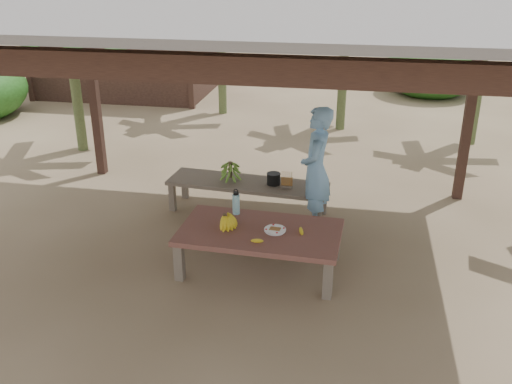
% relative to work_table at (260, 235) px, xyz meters
% --- Properties ---
extents(ground, '(80.00, 80.00, 0.00)m').
position_rel_work_table_xyz_m(ground, '(-0.28, 0.24, -0.43)').
color(ground, brown).
rests_on(ground, ground).
extents(pavilion, '(6.60, 5.60, 2.95)m').
position_rel_work_table_xyz_m(pavilion, '(-0.30, 0.22, 2.34)').
color(pavilion, black).
rests_on(pavilion, ground).
extents(work_table, '(1.84, 1.07, 0.50)m').
position_rel_work_table_xyz_m(work_table, '(0.00, 0.00, 0.00)').
color(work_table, brown).
rests_on(work_table, ground).
extents(bench, '(2.24, 0.79, 0.45)m').
position_rel_work_table_xyz_m(bench, '(-0.44, 1.49, -0.04)').
color(bench, brown).
rests_on(bench, ground).
extents(ripe_banana_bunch, '(0.33, 0.31, 0.17)m').
position_rel_work_table_xyz_m(ripe_banana_bunch, '(-0.41, 0.01, 0.15)').
color(ripe_banana_bunch, yellow).
rests_on(ripe_banana_bunch, work_table).
extents(plate, '(0.24, 0.24, 0.04)m').
position_rel_work_table_xyz_m(plate, '(0.17, -0.01, 0.08)').
color(plate, white).
rests_on(plate, work_table).
extents(loose_banana_front, '(0.15, 0.09, 0.04)m').
position_rel_work_table_xyz_m(loose_banana_front, '(0.02, -0.30, 0.09)').
color(loose_banana_front, yellow).
rests_on(loose_banana_front, work_table).
extents(loose_banana_side, '(0.07, 0.15, 0.04)m').
position_rel_work_table_xyz_m(loose_banana_side, '(0.46, 0.01, 0.09)').
color(loose_banana_side, yellow).
rests_on(loose_banana_side, work_table).
extents(water_flask, '(0.09, 0.09, 0.32)m').
position_rel_work_table_xyz_m(water_flask, '(-0.35, 0.37, 0.20)').
color(water_flask, '#3EB1C2').
rests_on(water_flask, work_table).
extents(green_banana_stalk, '(0.27, 0.27, 0.28)m').
position_rel_work_table_xyz_m(green_banana_stalk, '(-0.68, 1.51, 0.16)').
color(green_banana_stalk, '#598C2D').
rests_on(green_banana_stalk, bench).
extents(cooking_pot, '(0.18, 0.18, 0.15)m').
position_rel_work_table_xyz_m(cooking_pot, '(-0.08, 1.47, 0.09)').
color(cooking_pot, black).
rests_on(cooking_pot, bench).
extents(skewer_rack, '(0.19, 0.10, 0.24)m').
position_rel_work_table_xyz_m(skewer_rack, '(0.12, 1.39, 0.14)').
color(skewer_rack, '#A57F47').
rests_on(skewer_rack, bench).
extents(woman, '(0.40, 0.60, 1.63)m').
position_rel_work_table_xyz_m(woman, '(0.51, 1.18, 0.38)').
color(woman, '#74AADC').
rests_on(woman, ground).
extents(hut, '(4.40, 3.43, 2.85)m').
position_rel_work_table_xyz_m(hut, '(-4.78, 8.24, 0.67)').
color(hut, black).
rests_on(hut, ground).
extents(banana_plant_n, '(1.80, 1.80, 2.86)m').
position_rel_work_table_xyz_m(banana_plant_n, '(0.64, 5.75, 1.95)').
color(banana_plant_n, '#596638').
rests_on(banana_plant_n, ground).
extents(banana_plant_w, '(1.80, 1.80, 2.76)m').
position_rel_work_table_xyz_m(banana_plant_w, '(-3.93, 3.57, 1.85)').
color(banana_plant_w, '#596638').
rests_on(banana_plant_w, ground).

